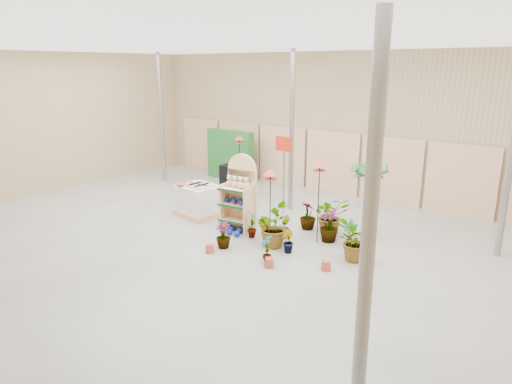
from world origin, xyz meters
TOP-DOWN VIEW (x-y plane):
  - room at (0.00, 0.91)m, footprint 15.20×12.10m
  - display_shelf at (-0.07, 1.32)m, footprint 0.87×0.62m
  - teddy_bears at (-0.04, 1.23)m, footprint 0.72×0.19m
  - gazing_balls_shelf at (-0.07, 1.21)m, footprint 0.71×0.24m
  - gazing_balls_floor at (0.01, 0.91)m, footprint 0.63×0.39m
  - pallet_stack at (-1.69, 1.46)m, footprint 1.34×1.17m
  - charcoal_planters at (-2.36, 3.55)m, footprint 0.50×0.50m
  - trellis_stock at (-3.80, 5.20)m, footprint 2.00×0.30m
  - offer_sign at (0.10, 2.98)m, footprint 0.50×0.08m
  - bird_table_front at (0.99, 1.15)m, footprint 0.34×0.34m
  - bird_table_right at (1.97, 1.71)m, footprint 0.34×0.34m
  - bird_table_back at (-2.75, 4.49)m, footprint 0.34×0.34m
  - palm at (2.70, 2.77)m, footprint 0.70×0.70m
  - potted_plant_0 at (0.57, 1.01)m, footprint 0.45×0.45m
  - potted_plant_1 at (1.05, 0.92)m, footprint 0.42×0.38m
  - potted_plant_2 at (1.26, 0.88)m, footprint 1.17×1.16m
  - potted_plant_3 at (2.15, 1.94)m, footprint 0.59×0.59m
  - potted_plant_4 at (2.73, 1.86)m, footprint 0.43×0.37m
  - potted_plant_5 at (1.18, 1.48)m, footprint 0.37×0.39m
  - potted_plant_6 at (1.93, 2.41)m, footprint 1.14×1.15m
  - potted_plant_7 at (0.44, 0.10)m, footprint 0.46×0.46m
  - potted_plant_8 at (1.72, 0.06)m, footprint 0.39×0.38m
  - potted_plant_9 at (1.75, 0.79)m, footprint 0.35×0.31m
  - potted_plant_10 at (3.15, 1.27)m, footprint 0.78×0.88m
  - potted_plant_11 at (1.30, 2.37)m, footprint 0.50×0.50m

SIDE VIEW (x-z plane):
  - gazing_balls_floor at x=0.01m, z-range 0.00..0.15m
  - potted_plant_9 at x=1.75m, z-range 0.00..0.53m
  - potted_plant_5 at x=1.18m, z-range 0.00..0.56m
  - potted_plant_7 at x=0.44m, z-range 0.00..0.60m
  - potted_plant_8 at x=1.72m, z-range 0.00..0.62m
  - potted_plant_1 at x=1.05m, z-range 0.00..0.63m
  - potted_plant_4 at x=2.73m, z-range 0.00..0.68m
  - potted_plant_0 at x=0.57m, z-range 0.00..0.73m
  - potted_plant_11 at x=1.30m, z-range 0.00..0.73m
  - potted_plant_3 at x=2.15m, z-range 0.00..0.79m
  - pallet_stack at x=-1.69m, z-range -0.01..0.88m
  - potted_plant_10 at x=3.15m, z-range 0.00..0.89m
  - potted_plant_6 at x=1.93m, z-range 0.00..0.96m
  - potted_plant_2 at x=1.26m, z-range 0.00..0.98m
  - charcoal_planters at x=-2.36m, z-range 0.00..1.00m
  - gazing_balls_shelf at x=-0.07m, z-range 0.70..0.83m
  - display_shelf at x=-0.07m, z-range -0.08..1.86m
  - trellis_stock at x=-3.80m, z-range 0.00..1.80m
  - teddy_bears at x=-0.04m, z-range 1.08..1.38m
  - offer_sign at x=0.10m, z-range 0.47..2.67m
  - bird_table_front at x=0.99m, z-range 0.74..2.49m
  - palm at x=2.70m, z-range 0.68..2.58m
  - bird_table_back at x=-2.75m, z-range 0.77..2.57m
  - bird_table_right at x=1.97m, z-range 0.85..2.83m
  - room at x=0.00m, z-range -0.14..4.56m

